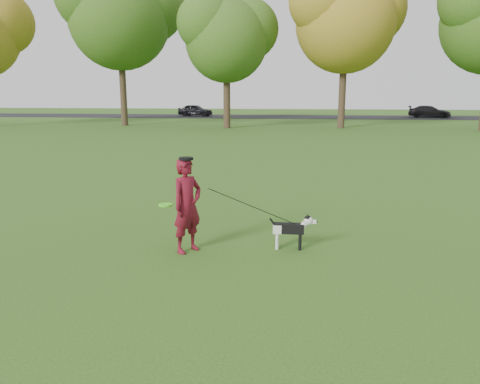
# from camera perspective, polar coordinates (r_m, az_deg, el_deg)

# --- Properties ---
(ground) EXTENTS (120.00, 120.00, 0.00)m
(ground) POSITION_cam_1_polar(r_m,az_deg,el_deg) (7.89, 1.85, -7.07)
(ground) COLOR #285116
(ground) RESTS_ON ground
(road) EXTENTS (120.00, 7.00, 0.02)m
(road) POSITION_cam_1_polar(r_m,az_deg,el_deg) (47.50, 5.69, 9.11)
(road) COLOR black
(road) RESTS_ON ground
(man) EXTENTS (0.64, 0.68, 1.56)m
(man) POSITION_cam_1_polar(r_m,az_deg,el_deg) (7.66, -6.45, -1.65)
(man) COLOR maroon
(man) RESTS_ON ground
(dog) EXTENTS (0.80, 0.16, 0.61)m
(dog) POSITION_cam_1_polar(r_m,az_deg,el_deg) (7.87, 6.41, -4.34)
(dog) COLOR black
(dog) RESTS_ON ground
(car_left) EXTENTS (3.68, 2.00, 1.19)m
(car_left) POSITION_cam_1_polar(r_m,az_deg,el_deg) (48.47, -5.46, 9.90)
(car_left) COLOR black
(car_left) RESTS_ON road
(car_right) EXTENTS (4.19, 2.58, 1.13)m
(car_right) POSITION_cam_1_polar(r_m,az_deg,el_deg) (49.26, 22.10, 9.07)
(car_right) COLOR black
(car_right) RESTS_ON road
(man_held_items) EXTENTS (2.29, 0.47, 1.16)m
(man_held_items) POSITION_cam_1_polar(r_m,az_deg,el_deg) (7.62, 1.74, -1.88)
(man_held_items) COLOR #51F21E
(man_held_items) RESTS_ON ground
(tree_row) EXTENTS (51.74, 8.86, 12.01)m
(tree_row) POSITION_cam_1_polar(r_m,az_deg,el_deg) (33.89, 3.07, 20.42)
(tree_row) COLOR #38281C
(tree_row) RESTS_ON ground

